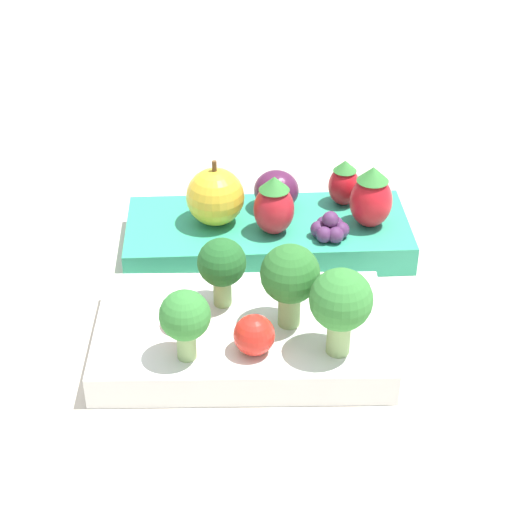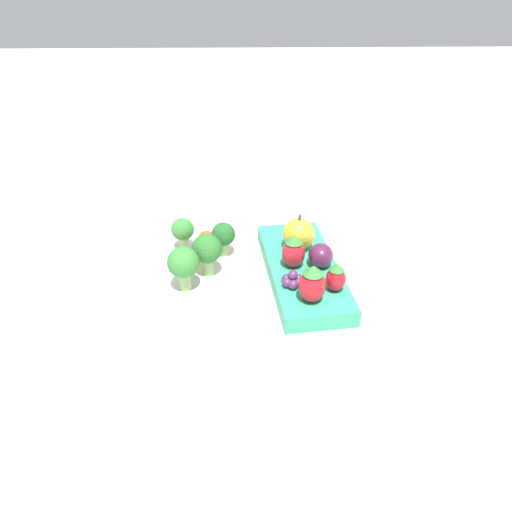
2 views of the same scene
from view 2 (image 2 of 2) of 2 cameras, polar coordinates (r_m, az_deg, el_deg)
ground_plane at (r=0.65m, az=0.53°, el=-2.75°), size 4.00×4.00×0.00m
bento_box_savoury at (r=0.66m, az=-5.74°, el=-1.47°), size 0.21×0.13×0.02m
bento_box_fruit at (r=0.65m, az=5.79°, el=-1.80°), size 0.24×0.12×0.02m
broccoli_floret_0 at (r=0.65m, az=-4.10°, el=2.57°), size 0.03×0.03×0.05m
broccoli_floret_1 at (r=0.67m, az=-9.15°, el=3.17°), size 0.03×0.03×0.05m
broccoli_floret_2 at (r=0.60m, az=-6.15°, el=0.74°), size 0.04×0.04×0.06m
broccoli_floret_3 at (r=0.58m, az=-9.07°, el=-0.99°), size 0.04×0.04×0.06m
cherry_tomato_0 at (r=0.68m, az=-6.20°, el=2.06°), size 0.03×0.03×0.03m
cherry_tomato_1 at (r=0.64m, az=-8.67°, el=-0.03°), size 0.03×0.03×0.03m
apple at (r=0.67m, az=5.36°, el=2.76°), size 0.05×0.05×0.05m
strawberry_0 at (r=0.63m, az=4.71°, el=0.57°), size 0.03×0.03×0.05m
strawberry_1 at (r=0.56m, az=7.05°, el=-3.47°), size 0.03×0.03×0.05m
strawberry_2 at (r=0.59m, az=9.96°, el=-2.66°), size 0.03×0.03×0.04m
plum at (r=0.63m, az=8.09°, el=0.08°), size 0.04×0.03×0.03m
grape_cluster at (r=0.60m, az=4.61°, el=-2.99°), size 0.03×0.03×0.02m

